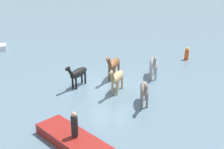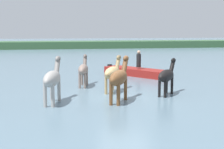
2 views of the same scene
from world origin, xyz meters
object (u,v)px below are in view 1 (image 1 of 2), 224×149
object	(u,v)px
horse_rear_stallion	(114,64)
buoy_channel_marker	(187,54)
horse_dark_mare	(78,73)
horse_mid_herd	(154,63)
boat_skiff_near	(79,145)
person_spotter_bow	(74,124)
horse_gray_outer	(145,89)
horse_dun_straggler	(117,77)

from	to	relation	value
horse_rear_stallion	buoy_channel_marker	size ratio (longest dim) A/B	2.17
horse_dark_mare	horse_mid_herd	xyz separation A→B (m)	(-5.56, -0.84, 0.13)
horse_dark_mare	boat_skiff_near	world-z (taller)	horse_dark_mare
horse_dark_mare	person_spotter_bow	world-z (taller)	person_spotter_bow
horse_rear_stallion	horse_gray_outer	world-z (taller)	horse_rear_stallion
horse_mid_herd	horse_rear_stallion	bearing A→B (deg)	-81.55
horse_dun_straggler	horse_dark_mare	xyz separation A→B (m)	(2.48, -1.27, -0.05)
horse_dark_mare	buoy_channel_marker	world-z (taller)	horse_dark_mare
horse_dark_mare	person_spotter_bow	size ratio (longest dim) A/B	1.69
buoy_channel_marker	horse_dun_straggler	bearing A→B (deg)	38.39
horse_rear_stallion	horse_gray_outer	xyz separation A→B (m)	(-1.18, 4.32, -0.13)
person_spotter_bow	buoy_channel_marker	bearing A→B (deg)	-131.81
horse_gray_outer	person_spotter_bow	bearing A→B (deg)	-37.49
horse_dark_mare	boat_skiff_near	bearing A→B (deg)	36.06
horse_mid_herd	buoy_channel_marker	distance (m)	5.48
horse_dun_straggler	horse_rear_stallion	xyz separation A→B (m)	(-0.15, -2.36, 0.08)
horse_dun_straggler	boat_skiff_near	world-z (taller)	horse_dun_straggler
person_spotter_bow	buoy_channel_marker	xyz separation A→B (m)	(-10.09, -11.28, -0.64)
horse_dun_straggler	buoy_channel_marker	size ratio (longest dim) A/B	2.00
horse_dark_mare	boat_skiff_near	distance (m)	7.14
person_spotter_bow	horse_dark_mare	bearing A→B (deg)	-93.62
horse_gray_outer	boat_skiff_near	xyz separation A→B (m)	(4.11, 3.86, -0.80)
horse_mid_herd	boat_skiff_near	distance (m)	9.90
horse_dark_mare	buoy_channel_marker	bearing A→B (deg)	153.05
horse_dun_straggler	horse_rear_stallion	bearing A→B (deg)	-155.47
horse_dark_mare	horse_gray_outer	distance (m)	5.00
person_spotter_bow	boat_skiff_near	bearing A→B (deg)	120.69
horse_rear_stallion	horse_gray_outer	size ratio (longest dim) A/B	1.08
horse_gray_outer	boat_skiff_near	bearing A→B (deg)	-34.77
horse_dun_straggler	boat_skiff_near	distance (m)	6.51
horse_gray_outer	buoy_channel_marker	xyz separation A→B (m)	(-5.85, -7.66, -0.47)
horse_rear_stallion	boat_skiff_near	bearing A→B (deg)	7.96
horse_dark_mare	horse_rear_stallion	bearing A→B (deg)	150.99
horse_dun_straggler	horse_dark_mare	world-z (taller)	horse_dun_straggler
horse_rear_stallion	person_spotter_bow	xyz separation A→B (m)	(3.06, 7.95, 0.04)
horse_dun_straggler	person_spotter_bow	size ratio (longest dim) A/B	1.91
horse_rear_stallion	boat_skiff_near	distance (m)	8.74
horse_dark_mare	horse_gray_outer	world-z (taller)	horse_gray_outer
horse_gray_outer	horse_mid_herd	bearing A→B (deg)	168.77
boat_skiff_near	person_spotter_bow	distance (m)	1.01
person_spotter_bow	horse_rear_stallion	bearing A→B (deg)	-111.07
horse_mid_herd	boat_skiff_near	bearing A→B (deg)	-23.07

